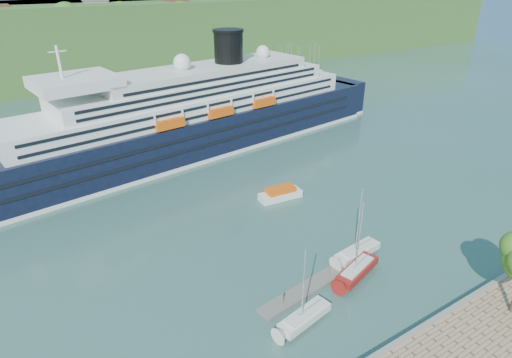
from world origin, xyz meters
name	(u,v)px	position (x,y,z in m)	size (l,w,h in m)	color
ground	(396,348)	(0.00, 0.00, 0.00)	(400.00, 400.00, 0.00)	#2E534A
far_hillside	(67,40)	(0.00, 145.00, 12.00)	(400.00, 50.00, 24.00)	#2A4F1F
quay_coping	(399,341)	(0.00, -0.20, 1.15)	(220.00, 0.50, 0.30)	slate
cruise_ship	(185,96)	(4.28, 57.29, 11.49)	(102.32, 14.90, 22.98)	black
floating_pontoon	(318,282)	(-0.18, 11.52, 0.19)	(16.91, 2.07, 0.38)	slate
sailboat_white_near	(306,289)	(-5.48, 7.33, 4.55)	(7.04, 1.96, 9.09)	silver
sailboat_red	(361,242)	(4.50, 9.93, 4.95)	(7.66, 2.13, 9.89)	maroon
sailboat_white_far	(361,226)	(7.23, 12.64, 4.79)	(7.42, 2.06, 9.59)	silver
tender_launch	(280,193)	(8.34, 30.97, 0.98)	(7.10, 2.43, 1.96)	#E3520D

